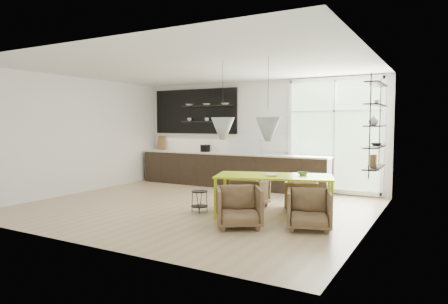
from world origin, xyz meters
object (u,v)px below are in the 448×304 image
armchair_back_left (250,193)px  armchair_back_right (301,195)px  dining_table (274,178)px  wire_stool (199,198)px  armchair_front_right (309,210)px  armchair_front_left (239,207)px

armchair_back_left → armchair_back_right: bearing=-166.8°
dining_table → wire_stool: dining_table is taller
armchair_back_left → armchair_back_right: size_ratio=1.02×
dining_table → armchair_front_right: dining_table is taller
dining_table → wire_stool: size_ratio=5.54×
armchair_back_left → armchair_back_right: 1.04m
armchair_front_left → armchair_front_right: 1.16m
armchair_back_right → wire_stool: size_ratio=1.60×
armchair_back_right → wire_stool: 2.06m
armchair_front_right → wire_stool: bearing=155.6°
dining_table → armchair_front_left: (-0.23, -0.99, -0.38)m
armchair_back_left → armchair_back_right: (1.00, 0.30, -0.01)m
armchair_front_left → armchair_front_right: armchair_front_left is taller
armchair_back_left → armchair_front_left: bearing=105.1°
armchair_front_right → armchair_back_right: bearing=93.7°
dining_table → armchair_front_right: (0.85, -0.55, -0.40)m
dining_table → armchair_back_left: (-0.74, 0.53, -0.42)m
dining_table → armchair_back_right: (0.26, 0.83, -0.42)m
wire_stool → armchair_back_right: bearing=35.2°
armchair_back_right → wire_stool: (-1.68, -1.19, -0.04)m
armchair_front_left → armchair_front_right: bearing=-11.1°
armchair_front_left → wire_stool: (-1.20, 0.63, -0.07)m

